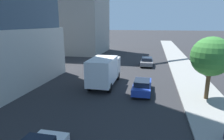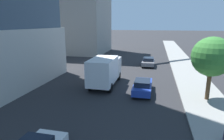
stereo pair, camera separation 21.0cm
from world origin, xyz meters
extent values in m
cube|color=gray|center=(8.05, 20.00, 0.07)|extent=(4.04, 120.00, 0.15)
cube|color=#9E9B93|center=(-14.89, 44.98, 11.35)|extent=(13.63, 12.79, 22.69)
cylinder|color=brown|center=(8.26, 19.25, 1.44)|extent=(0.36, 0.36, 2.59)
sphere|color=#387F33|center=(8.26, 19.25, 4.02)|extent=(3.42, 3.42, 3.42)
cube|color=#233D9E|center=(2.44, 20.03, 0.62)|extent=(1.75, 4.56, 0.64)
cube|color=#19212D|center=(2.44, 19.56, 1.18)|extent=(1.47, 1.96, 0.49)
cylinder|color=black|center=(1.67, 21.58, 0.35)|extent=(0.22, 0.69, 0.69)
cylinder|color=black|center=(3.22, 21.58, 0.35)|extent=(0.22, 0.69, 0.69)
cylinder|color=black|center=(1.67, 18.48, 0.35)|extent=(0.22, 0.69, 0.69)
cylinder|color=black|center=(3.22, 18.48, 0.35)|extent=(0.22, 0.69, 0.69)
cube|color=slate|center=(2.44, 32.71, 0.59)|extent=(1.92, 4.11, 0.60)
cube|color=#19212D|center=(2.44, 32.75, 1.15)|extent=(1.61, 2.09, 0.52)
cylinder|color=black|center=(1.60, 34.10, 0.34)|extent=(0.22, 0.67, 0.67)
cylinder|color=black|center=(3.29, 34.10, 0.34)|extent=(0.22, 0.67, 0.67)
cylinder|color=black|center=(1.60, 31.31, 0.34)|extent=(0.22, 0.67, 0.67)
cylinder|color=black|center=(3.29, 31.31, 0.34)|extent=(0.22, 0.67, 0.67)
cube|color=silver|center=(-1.81, 23.96, 1.67)|extent=(2.43, 1.85, 2.18)
cube|color=white|center=(-1.81, 20.59, 1.89)|extent=(2.43, 4.60, 2.63)
cylinder|color=black|center=(-2.88, 23.96, 0.48)|extent=(0.30, 0.96, 0.96)
cylinder|color=black|center=(-0.75, 23.96, 0.48)|extent=(0.30, 0.96, 0.96)
cylinder|color=black|center=(-2.88, 19.44, 0.48)|extent=(0.30, 0.96, 0.96)
cylinder|color=black|center=(-0.75, 19.44, 0.48)|extent=(0.30, 0.96, 0.96)
camera|label=1|loc=(3.35, 1.47, 6.81)|focal=30.80mm
camera|label=2|loc=(3.55, 1.52, 6.81)|focal=30.80mm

